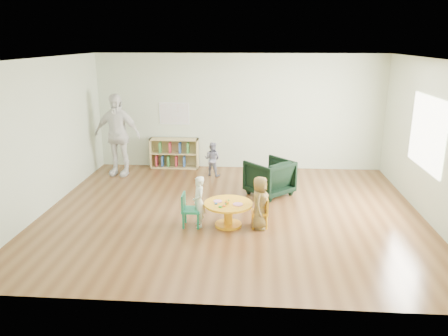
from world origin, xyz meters
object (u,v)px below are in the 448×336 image
Objects in this scene: kid_chair_left at (189,209)px; adult_caretaker at (117,135)px; child_right at (260,203)px; activity_table at (228,210)px; child_left at (199,202)px; bookshelf at (174,153)px; toddler at (212,159)px; armchair at (269,177)px; kid_chair_right at (262,211)px.

adult_caretaker is at bearing -144.05° from kid_chair_left.
kid_chair_left is at bearing 102.69° from child_right.
child_left is at bearing -173.80° from activity_table.
bookshelf is 4.14m from child_right.
kid_chair_left is 2.94m from toddler.
toddler is 2.30m from adult_caretaker.
child_right reaches higher than child_left.
toddler is (-0.06, 2.93, -0.04)m from child_left.
bookshelf reaches higher than activity_table.
armchair is at bearing -9.84° from adult_caretaker.
adult_caretaker reaches higher than armchair.
bookshelf is 1.46× the size of armchair.
child_left reaches higher than kid_chair_right.
kid_chair_right is 0.59× the size of child_left.
armchair reaches higher than kid_chair_left.
child_right is at bearing 128.66° from toddler.
child_right is (-0.04, -0.06, 0.18)m from kid_chair_right.
child_right is 3.13m from toddler.
child_left is at bearing 92.21° from kid_chair_left.
kid_chair_left is 0.31× the size of adult_caretaker.
kid_chair_left is 3.66m from bookshelf.
adult_caretaker is (-3.34, 2.86, 0.50)m from child_right.
toddler is (-1.11, 2.93, -0.06)m from child_right.
activity_table is 1.81m from armchair.
activity_table is 3.83m from bookshelf.
child_right is at bearing -32.39° from adult_caretaker.
armchair is 2.11m from child_left.
bookshelf is at bearing -166.11° from kid_chair_left.
kid_chair_right is 1.66m from armchair.
bookshelf is at bearing -81.36° from armchair.
child_left is at bearing -72.95° from bookshelf.
toddler is at bearing 9.98° from adult_caretaker.
toddler reaches higher than kid_chair_right.
bookshelf is 3.70m from child_left.
kid_chair_right reaches higher than activity_table.
kid_chair_right is 0.65× the size of toddler.
kid_chair_left is at bearing 7.11° from armchair.
kid_chair_left is 0.66× the size of child_left.
kid_chair_right is at bearing -31.53° from adult_caretaker.
toddler is at bearing 101.13° from activity_table.
toddler is (1.02, -0.61, 0.04)m from bookshelf.
child_left is at bearing -43.04° from adult_caretaker.
child_right is at bearing 40.00° from armchair.
adult_caretaker reaches higher than kid_chair_right.
kid_chair_left reaches higher than kid_chair_right.
armchair is 1.79m from toddler.
bookshelf is 1.48× the size of toddler.
kid_chair_left is 0.49× the size of bookshelf.
bookshelf reaches higher than armchair.
child_left is (0.17, 0.01, 0.13)m from kid_chair_left.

